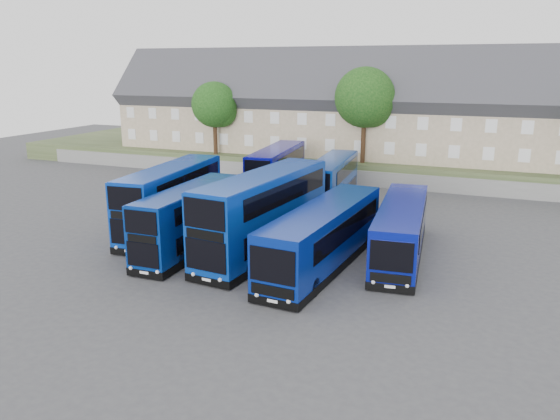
{
  "coord_description": "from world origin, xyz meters",
  "views": [
    {
      "loc": [
        14.18,
        -26.69,
        11.28
      ],
      "look_at": [
        1.5,
        4.98,
        2.2
      ],
      "focal_mm": 35.0,
      "sensor_mm": 36.0,
      "label": 1
    }
  ],
  "objects_px": {
    "dd_front_left": "(171,200)",
    "tree_mid": "(366,100)",
    "tree_west": "(216,106)",
    "dd_front_mid": "(189,221)",
    "coach_east_a": "(323,238)"
  },
  "relations": [
    {
      "from": "dd_front_left",
      "to": "tree_mid",
      "type": "relative_size",
      "value": 1.26
    },
    {
      "from": "dd_front_mid",
      "to": "dd_front_left",
      "type": "bearing_deg",
      "value": 135.17
    },
    {
      "from": "coach_east_a",
      "to": "tree_west",
      "type": "distance_m",
      "value": 30.68
    },
    {
      "from": "dd_front_left",
      "to": "dd_front_mid",
      "type": "relative_size",
      "value": 1.14
    },
    {
      "from": "dd_front_left",
      "to": "dd_front_mid",
      "type": "distance_m",
      "value": 4.69
    },
    {
      "from": "dd_front_left",
      "to": "tree_west",
      "type": "relative_size",
      "value": 1.51
    },
    {
      "from": "dd_front_left",
      "to": "coach_east_a",
      "type": "relative_size",
      "value": 0.88
    },
    {
      "from": "tree_mid",
      "to": "coach_east_a",
      "type": "bearing_deg",
      "value": -82.14
    },
    {
      "from": "dd_front_left",
      "to": "dd_front_mid",
      "type": "xyz_separation_m",
      "value": [
        3.37,
        -3.24,
        -0.26
      ]
    },
    {
      "from": "dd_front_left",
      "to": "dd_front_mid",
      "type": "height_order",
      "value": "dd_front_left"
    },
    {
      "from": "coach_east_a",
      "to": "tree_mid",
      "type": "xyz_separation_m",
      "value": [
        -3.28,
        23.77,
        6.34
      ]
    },
    {
      "from": "dd_front_mid",
      "to": "coach_east_a",
      "type": "relative_size",
      "value": 0.77
    },
    {
      "from": "dd_front_left",
      "to": "coach_east_a",
      "type": "xyz_separation_m",
      "value": [
        11.85,
        -2.67,
        -0.49
      ]
    },
    {
      "from": "tree_mid",
      "to": "dd_front_left",
      "type": "bearing_deg",
      "value": -112.09
    },
    {
      "from": "tree_west",
      "to": "tree_mid",
      "type": "bearing_deg",
      "value": 1.79
    }
  ]
}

